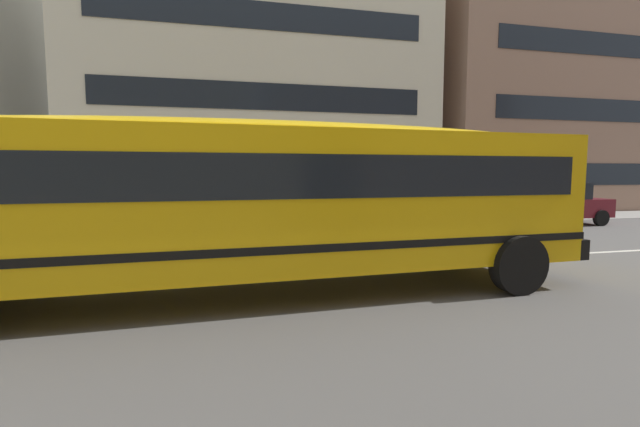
{
  "coord_description": "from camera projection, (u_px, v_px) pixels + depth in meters",
  "views": [
    {
      "loc": [
        1.9,
        -8.86,
        2.02
      ],
      "look_at": [
        3.84,
        -0.85,
        1.24
      ],
      "focal_mm": 24.37,
      "sensor_mm": 36.0,
      "label": 1
    }
  ],
  "objects": [
    {
      "name": "parked_car_maroon_under_tree",
      "position": [
        555.0,
        203.0,
        16.84
      ],
      "size": [
        3.92,
        1.91,
        1.64
      ],
      "rotation": [
        0.0,
        0.0,
        -0.01
      ],
      "color": "maroon",
      "rests_on": "ground_plane"
    },
    {
      "name": "sidewalk_far",
      "position": [
        163.0,
        227.0,
        15.92
      ],
      "size": [
        120.0,
        3.0,
        0.01
      ],
      "primitive_type": "cube",
      "color": "gray",
      "rests_on": "ground_plane"
    },
    {
      "name": "school_bus",
      "position": [
        245.0,
        193.0,
        7.06
      ],
      "size": [
        12.75,
        3.1,
        2.83
      ],
      "rotation": [
        0.0,
        0.0,
        3.18
      ],
      "color": "yellow",
      "rests_on": "ground_plane"
    },
    {
      "name": "apartment_block_far_centre",
      "position": [
        255.0,
        83.0,
        22.56
      ],
      "size": [
        16.08,
        10.13,
        13.3
      ],
      "color": "beige",
      "rests_on": "ground_plane"
    },
    {
      "name": "ground_plane",
      "position": [
        115.0,
        278.0,
        8.31
      ],
      "size": [
        400.0,
        400.0,
        0.0
      ],
      "primitive_type": "plane",
      "color": "#54514F"
    },
    {
      "name": "apartment_block_far_right",
      "position": [
        568.0,
        96.0,
        26.49
      ],
      "size": [
        19.56,
        9.09,
        13.3
      ],
      "color": "#93705B",
      "rests_on": "ground_plane"
    },
    {
      "name": "lane_centreline",
      "position": [
        115.0,
        278.0,
        8.31
      ],
      "size": [
        110.0,
        0.16,
        0.01
      ],
      "primitive_type": "cube",
      "color": "silver",
      "rests_on": "ground_plane"
    }
  ]
}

